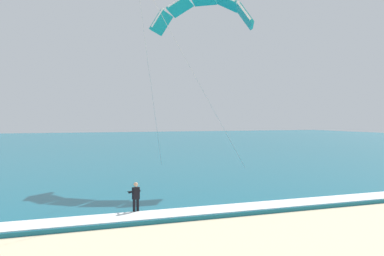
# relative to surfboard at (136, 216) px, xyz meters

# --- Properties ---
(sea) EXTENTS (200.00, 120.00, 0.20)m
(sea) POSITION_rel_surfboard_xyz_m (-1.00, 58.11, 0.07)
(sea) COLOR #146075
(sea) RESTS_ON ground
(surf_foam) EXTENTS (200.00, 1.73, 0.04)m
(surf_foam) POSITION_rel_surfboard_xyz_m (-1.00, -0.89, 0.19)
(surf_foam) COLOR white
(surf_foam) RESTS_ON sea
(surfboard) EXTENTS (0.76, 1.46, 0.09)m
(surfboard) POSITION_rel_surfboard_xyz_m (0.00, 0.00, 0.00)
(surfboard) COLOR #E04C38
(surfboard) RESTS_ON ground
(kitesurfer) EXTENTS (0.60, 0.60, 1.69)m
(kitesurfer) POSITION_rel_surfboard_xyz_m (-0.00, 0.02, 0.91)
(kitesurfer) COLOR black
(kitesurfer) RESTS_ON ground
(kite_primary) EXTENTS (10.60, 11.88, 13.29)m
(kite_primary) POSITION_rel_surfboard_xyz_m (7.31, 9.45, 13.24)
(kite_primary) COLOR teal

